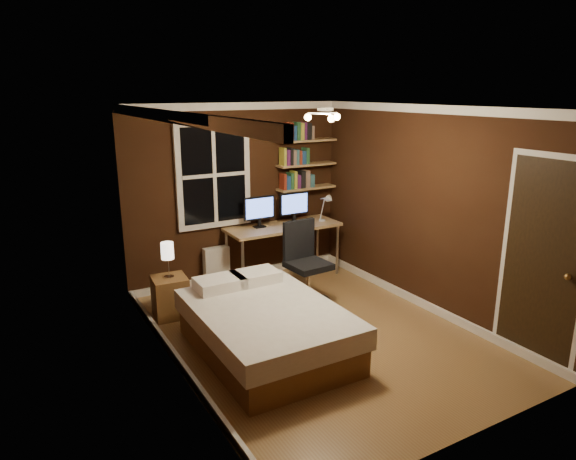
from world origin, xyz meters
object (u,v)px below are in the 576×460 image
desk (283,229)px  monitor_right (294,207)px  bedside_lamp (168,260)px  desk_lamp (325,207)px  nightstand (170,297)px  office_chair (306,273)px  bed (266,328)px  monitor_left (259,212)px  radiator (217,266)px

desk → monitor_right: (0.23, 0.08, 0.28)m
bedside_lamp → desk_lamp: 2.51m
desk → nightstand: bearing=-165.3°
monitor_right → desk_lamp: (0.40, -0.23, -0.00)m
bedside_lamp → desk: bedside_lamp is taller
bedside_lamp → office_chair: bearing=-16.6°
bed → desk: size_ratio=1.14×
bed → nightstand: 1.48m
bedside_lamp → monitor_left: (1.50, 0.57, 0.29)m
nightstand → desk_lamp: (2.47, 0.34, 0.76)m
monitor_left → office_chair: size_ratio=0.44×
nightstand → desk: bearing=19.6°
bedside_lamp → radiator: bearing=38.6°
radiator → monitor_left: size_ratio=1.15×
nightstand → desk_lamp: size_ratio=1.13×
nightstand → desk_lamp: bearing=12.8°
nightstand → office_chair: size_ratio=0.46×
desk → desk_lamp: 0.70m
radiator → monitor_left: (0.61, -0.14, 0.74)m
bed → desk: (1.24, 1.84, 0.45)m
bedside_lamp → desk_lamp: size_ratio=0.99×
bed → bedside_lamp: size_ratio=4.35×
bed → radiator: size_ratio=3.48×
bedside_lamp → desk_lamp: desk_lamp is taller
desk_lamp → radiator: bearing=166.8°
bed → monitor_right: monitor_right is taller
radiator → desk: 1.08m
desk → office_chair: bearing=-102.4°
bed → desk: 2.27m
bedside_lamp → radiator: size_ratio=0.80×
bedside_lamp → monitor_left: bearing=20.6°
monitor_left → desk_lamp: 0.99m
nightstand → monitor_left: bearing=25.6°
nightstand → monitor_right: monitor_right is taller
radiator → desk_lamp: desk_lamp is taller
monitor_left → nightstand: bearing=-159.4°
bed → radiator: 2.09m
monitor_right → bedside_lamp: bearing=-164.7°
bed → radiator: bed is taller
office_chair → desk_lamp: bearing=40.0°
monitor_left → office_chair: 1.21m
nightstand → bedside_lamp: bedside_lamp is taller
bed → desk: bearing=56.2°
bed → nightstand: bed is taller
monitor_right → desk_lamp: bearing=-29.6°
bedside_lamp → desk: 1.90m
monitor_left → office_chair: bearing=-83.2°
bedside_lamp → desk: size_ratio=0.26×
bed → monitor_right: size_ratio=4.00×
nightstand → radiator: bearing=43.5°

